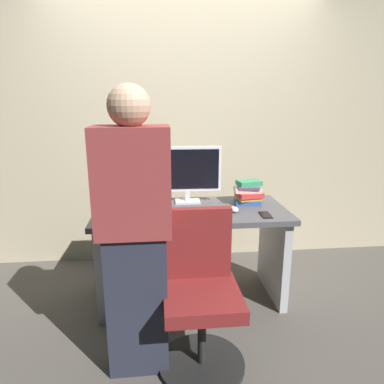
# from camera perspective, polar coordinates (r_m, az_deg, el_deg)

# --- Properties ---
(ground_plane) EXTENTS (9.00, 9.00, 0.00)m
(ground_plane) POSITION_cam_1_polar(r_m,az_deg,el_deg) (2.95, -0.10, -16.87)
(ground_plane) COLOR #4C4742
(wall_back) EXTENTS (6.40, 0.10, 3.00)m
(wall_back) POSITION_cam_1_polar(r_m,az_deg,el_deg) (3.36, -1.62, 13.94)
(wall_back) COLOR tan
(wall_back) RESTS_ON ground
(desk) EXTENTS (1.46, 0.68, 0.75)m
(desk) POSITION_cam_1_polar(r_m,az_deg,el_deg) (2.72, -0.11, -7.52)
(desk) COLOR #4C4C51
(desk) RESTS_ON ground
(office_chair) EXTENTS (0.52, 0.52, 0.94)m
(office_chair) POSITION_cam_1_polar(r_m,az_deg,el_deg) (2.13, 1.47, -17.04)
(office_chair) COLOR black
(office_chair) RESTS_ON ground
(person_at_desk) EXTENTS (0.40, 0.24, 1.64)m
(person_at_desk) POSITION_cam_1_polar(r_m,az_deg,el_deg) (1.93, -9.44, -7.05)
(person_at_desk) COLOR #262838
(person_at_desk) RESTS_ON ground
(monitor) EXTENTS (0.54, 0.15, 0.46)m
(monitor) POSITION_cam_1_polar(r_m,az_deg,el_deg) (2.76, -0.75, 3.43)
(monitor) COLOR silver
(monitor) RESTS_ON desk
(keyboard) EXTENTS (0.43, 0.14, 0.02)m
(keyboard) POSITION_cam_1_polar(r_m,az_deg,el_deg) (2.53, 0.30, -3.45)
(keyboard) COLOR white
(keyboard) RESTS_ON desk
(mouse) EXTENTS (0.06, 0.10, 0.03)m
(mouse) POSITION_cam_1_polar(r_m,az_deg,el_deg) (2.60, 6.99, -2.85)
(mouse) COLOR white
(mouse) RESTS_ON desk
(cup_near_keyboard) EXTENTS (0.07, 0.07, 0.10)m
(cup_near_keyboard) POSITION_cam_1_polar(r_m,az_deg,el_deg) (2.53, -8.25, -2.68)
(cup_near_keyboard) COLOR #3372B2
(cup_near_keyboard) RESTS_ON desk
(book_stack) EXTENTS (0.23, 0.19, 0.19)m
(book_stack) POSITION_cam_1_polar(r_m,az_deg,el_deg) (2.80, 9.25, -0.12)
(book_stack) COLOR #3359A5
(book_stack) RESTS_ON desk
(cell_phone) EXTENTS (0.08, 0.15, 0.01)m
(cell_phone) POSITION_cam_1_polar(r_m,az_deg,el_deg) (2.56, 12.05, -3.71)
(cell_phone) COLOR black
(cell_phone) RESTS_ON desk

